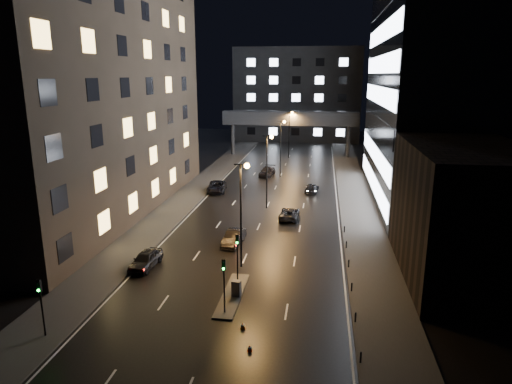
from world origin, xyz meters
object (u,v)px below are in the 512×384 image
(car_away_b, at_px, (234,238))
(car_away_a, at_px, (146,259))
(car_away_d, at_px, (267,172))
(car_toward_b, at_px, (312,188))
(car_away_c, at_px, (217,187))
(car_toward_a, at_px, (289,213))
(utility_cabinet, at_px, (236,288))

(car_away_b, bearing_deg, car_away_a, -129.78)
(car_away_d, distance_m, car_toward_b, 13.68)
(car_away_c, bearing_deg, car_away_a, -96.96)
(car_toward_a, distance_m, utility_cabinet, 22.09)
(car_away_d, xyz_separation_m, car_toward_a, (5.89, -24.90, -0.11))
(utility_cabinet, bearing_deg, car_away_d, 101.64)
(car_away_a, height_order, car_toward_a, car_away_a)
(car_away_c, bearing_deg, car_away_b, -79.14)
(car_away_a, relative_size, car_away_c, 0.80)
(car_away_b, bearing_deg, car_toward_a, 67.21)
(car_away_a, height_order, car_away_b, car_away_a)
(car_away_c, distance_m, car_toward_b, 14.93)
(car_away_b, distance_m, car_away_c, 23.31)
(car_away_a, height_order, car_away_c, car_away_c)
(car_toward_a, distance_m, car_toward_b, 14.28)
(car_away_a, distance_m, car_away_b, 10.16)
(car_toward_b, height_order, utility_cabinet, utility_cabinet)
(car_away_a, xyz_separation_m, car_toward_a, (12.46, 17.23, -0.11))
(car_away_c, bearing_deg, utility_cabinet, -81.05)
(car_away_b, distance_m, car_away_d, 34.94)
(car_toward_b, bearing_deg, car_away_b, 78.06)
(car_away_a, relative_size, car_toward_b, 1.04)
(car_away_d, xyz_separation_m, utility_cabinet, (3.13, -46.82, 0.01))
(car_toward_b, bearing_deg, car_away_c, 13.12)
(car_toward_a, bearing_deg, utility_cabinet, 84.92)
(car_away_a, relative_size, car_away_b, 1.00)
(car_away_b, bearing_deg, utility_cabinet, -72.89)
(car_toward_b, bearing_deg, car_away_d, -46.47)
(car_away_b, height_order, car_away_d, car_away_d)
(car_away_d, bearing_deg, car_toward_b, -46.28)
(car_away_a, height_order, car_away_d, car_away_a)
(car_away_c, xyz_separation_m, utility_cabinet, (9.59, -34.11, -0.01))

